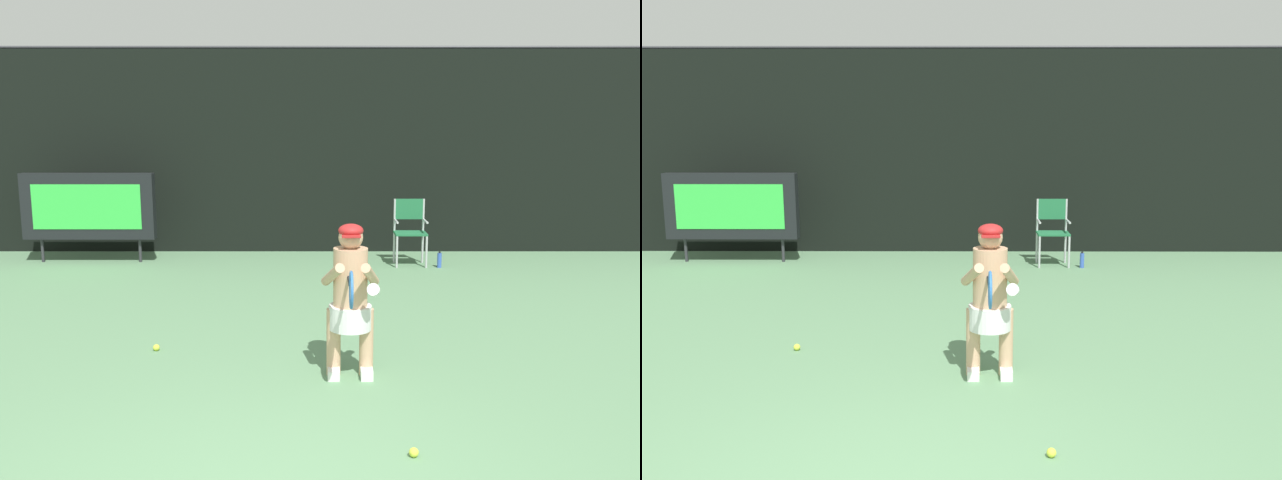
% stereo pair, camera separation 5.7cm
% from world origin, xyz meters
% --- Properties ---
extents(backdrop_screen, '(18.00, 0.12, 3.66)m').
position_xyz_m(backdrop_screen, '(0.00, 8.50, 1.81)').
color(backdrop_screen, black).
rests_on(backdrop_screen, ground).
extents(scoreboard, '(2.20, 0.21, 1.50)m').
position_xyz_m(scoreboard, '(-3.49, 7.50, 0.95)').
color(scoreboard, black).
rests_on(scoreboard, ground).
extents(umpire_chair, '(0.52, 0.44, 1.08)m').
position_xyz_m(umpire_chair, '(1.86, 7.31, 0.62)').
color(umpire_chair, '#B7B7BC').
rests_on(umpire_chair, ground).
extents(water_bottle, '(0.07, 0.07, 0.27)m').
position_xyz_m(water_bottle, '(2.32, 7.06, 0.12)').
color(water_bottle, blue).
rests_on(water_bottle, ground).
extents(tennis_player, '(0.54, 0.62, 1.41)m').
position_xyz_m(tennis_player, '(0.65, 2.45, 0.75)').
color(tennis_player, white).
rests_on(tennis_player, ground).
extents(tennis_racket, '(0.03, 0.60, 0.31)m').
position_xyz_m(tennis_racket, '(0.63, 1.89, 0.95)').
color(tennis_racket, black).
extents(tennis_ball_loose, '(0.07, 0.07, 0.07)m').
position_xyz_m(tennis_ball_loose, '(1.03, 0.95, 0.03)').
color(tennis_ball_loose, '#CCDB3D').
rests_on(tennis_ball_loose, ground).
extents(tennis_ball_spare, '(0.07, 0.07, 0.07)m').
position_xyz_m(tennis_ball_spare, '(-1.29, 3.10, 0.03)').
color(tennis_ball_spare, '#CCDB3D').
rests_on(tennis_ball_spare, ground).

